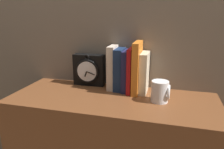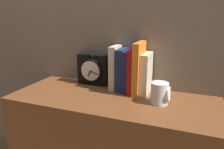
{
  "view_description": "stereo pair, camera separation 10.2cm",
  "coord_description": "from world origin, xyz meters",
  "px_view_note": "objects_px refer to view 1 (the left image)",
  "views": [
    {
      "loc": [
        0.26,
        -0.94,
        1.25
      ],
      "look_at": [
        0.0,
        0.0,
        0.97
      ],
      "focal_mm": 35.0,
      "sensor_mm": 36.0,
      "label": 1
    },
    {
      "loc": [
        0.35,
        -0.91,
        1.25
      ],
      "look_at": [
        0.0,
        0.0,
        0.97
      ],
      "focal_mm": 35.0,
      "sensor_mm": 36.0,
      "label": 2
    }
  ],
  "objects_px": {
    "book_slot1_navy": "(119,69)",
    "mug": "(161,91)",
    "clock": "(89,70)",
    "book_slot2_navy": "(126,71)",
    "book_slot0_cream": "(112,68)",
    "book_slot3_red": "(131,70)",
    "book_slot4_orange": "(137,68)",
    "book_slot5_cream": "(144,73)"
  },
  "relations": [
    {
      "from": "book_slot0_cream",
      "to": "book_slot4_orange",
      "type": "height_order",
      "value": "book_slot4_orange"
    },
    {
      "from": "book_slot2_navy",
      "to": "book_slot3_red",
      "type": "xyz_separation_m",
      "value": [
        0.03,
        -0.01,
        0.01
      ]
    },
    {
      "from": "book_slot2_navy",
      "to": "book_slot3_red",
      "type": "distance_m",
      "value": 0.03
    },
    {
      "from": "book_slot2_navy",
      "to": "book_slot5_cream",
      "type": "distance_m",
      "value": 0.09
    },
    {
      "from": "clock",
      "to": "book_slot5_cream",
      "type": "bearing_deg",
      "value": -6.28
    },
    {
      "from": "book_slot0_cream",
      "to": "mug",
      "type": "bearing_deg",
      "value": -24.75
    },
    {
      "from": "book_slot0_cream",
      "to": "book_slot1_navy",
      "type": "bearing_deg",
      "value": -5.96
    },
    {
      "from": "book_slot0_cream",
      "to": "book_slot5_cream",
      "type": "height_order",
      "value": "book_slot0_cream"
    },
    {
      "from": "book_slot0_cream",
      "to": "book_slot4_orange",
      "type": "relative_size",
      "value": 0.89
    },
    {
      "from": "clock",
      "to": "book_slot5_cream",
      "type": "distance_m",
      "value": 0.31
    },
    {
      "from": "book_slot5_cream",
      "to": "book_slot3_red",
      "type": "bearing_deg",
      "value": -176.03
    },
    {
      "from": "book_slot2_navy",
      "to": "clock",
      "type": "bearing_deg",
      "value": 171.77
    },
    {
      "from": "book_slot0_cream",
      "to": "book_slot3_red",
      "type": "distance_m",
      "value": 0.1
    },
    {
      "from": "clock",
      "to": "mug",
      "type": "distance_m",
      "value": 0.43
    },
    {
      "from": "clock",
      "to": "book_slot0_cream",
      "type": "relative_size",
      "value": 0.78
    },
    {
      "from": "clock",
      "to": "book_slot4_orange",
      "type": "height_order",
      "value": "book_slot4_orange"
    },
    {
      "from": "book_slot2_navy",
      "to": "book_slot4_orange",
      "type": "xyz_separation_m",
      "value": [
        0.06,
        -0.01,
        0.02
      ]
    },
    {
      "from": "clock",
      "to": "book_slot4_orange",
      "type": "relative_size",
      "value": 0.7
    },
    {
      "from": "book_slot3_red",
      "to": "book_slot4_orange",
      "type": "xyz_separation_m",
      "value": [
        0.03,
        -0.01,
        0.02
      ]
    },
    {
      "from": "clock",
      "to": "book_slot2_navy",
      "type": "xyz_separation_m",
      "value": [
        0.22,
        -0.03,
        0.02
      ]
    },
    {
      "from": "book_slot3_red",
      "to": "mug",
      "type": "relative_size",
      "value": 2.31
    },
    {
      "from": "book_slot1_navy",
      "to": "mug",
      "type": "xyz_separation_m",
      "value": [
        0.22,
        -0.12,
        -0.06
      ]
    },
    {
      "from": "book_slot5_cream",
      "to": "clock",
      "type": "bearing_deg",
      "value": 173.72
    },
    {
      "from": "book_slot3_red",
      "to": "book_slot1_navy",
      "type": "bearing_deg",
      "value": 168.13
    },
    {
      "from": "book_slot3_red",
      "to": "book_slot4_orange",
      "type": "bearing_deg",
      "value": -10.04
    },
    {
      "from": "book_slot5_cream",
      "to": "book_slot1_navy",
      "type": "bearing_deg",
      "value": 176.21
    },
    {
      "from": "book_slot0_cream",
      "to": "book_slot3_red",
      "type": "bearing_deg",
      "value": -9.63
    },
    {
      "from": "book_slot5_cream",
      "to": "mug",
      "type": "bearing_deg",
      "value": -49.97
    },
    {
      "from": "book_slot4_orange",
      "to": "mug",
      "type": "height_order",
      "value": "book_slot4_orange"
    },
    {
      "from": "book_slot2_navy",
      "to": "book_slot4_orange",
      "type": "relative_size",
      "value": 0.82
    },
    {
      "from": "book_slot0_cream",
      "to": "book_slot3_red",
      "type": "xyz_separation_m",
      "value": [
        0.1,
        -0.02,
        -0.0
      ]
    },
    {
      "from": "book_slot3_red",
      "to": "book_slot5_cream",
      "type": "xyz_separation_m",
      "value": [
        0.07,
        0.0,
        -0.01
      ]
    },
    {
      "from": "clock",
      "to": "book_slot2_navy",
      "type": "distance_m",
      "value": 0.22
    },
    {
      "from": "book_slot3_red",
      "to": "book_slot2_navy",
      "type": "bearing_deg",
      "value": 164.51
    },
    {
      "from": "book_slot0_cream",
      "to": "book_slot4_orange",
      "type": "xyz_separation_m",
      "value": [
        0.13,
        -0.02,
        0.01
      ]
    },
    {
      "from": "clock",
      "to": "book_slot5_cream",
      "type": "xyz_separation_m",
      "value": [
        0.31,
        -0.03,
        0.02
      ]
    },
    {
      "from": "book_slot3_red",
      "to": "book_slot5_cream",
      "type": "relative_size",
      "value": 1.11
    },
    {
      "from": "book_slot1_navy",
      "to": "book_slot2_navy",
      "type": "bearing_deg",
      "value": -9.1
    },
    {
      "from": "clock",
      "to": "book_slot0_cream",
      "type": "bearing_deg",
      "value": -8.64
    },
    {
      "from": "mug",
      "to": "book_slot2_navy",
      "type": "bearing_deg",
      "value": 149.2
    },
    {
      "from": "book_slot4_orange",
      "to": "book_slot5_cream",
      "type": "relative_size",
      "value": 1.26
    },
    {
      "from": "book_slot0_cream",
      "to": "mug",
      "type": "height_order",
      "value": "book_slot0_cream"
    }
  ]
}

